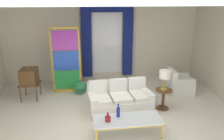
{
  "coord_description": "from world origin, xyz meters",
  "views": [
    {
      "loc": [
        -0.78,
        -5.39,
        3.09
      ],
      "look_at": [
        0.07,
        0.9,
        1.05
      ],
      "focal_mm": 36.4,
      "sensor_mm": 36.0,
      "label": 1
    }
  ],
  "objects_px": {
    "vintage_tv": "(29,77)",
    "table_lamp_brass": "(165,75)",
    "armchair_white": "(178,84)",
    "coffee_table": "(128,120)",
    "peacock_figurine": "(80,89)",
    "couch_white_long": "(119,99)",
    "bottle_blue_decanter": "(108,118)",
    "round_side_table": "(163,97)",
    "stained_glass_divider": "(66,62)",
    "bottle_crystal_tall": "(118,111)"
  },
  "relations": [
    {
      "from": "peacock_figurine",
      "to": "round_side_table",
      "type": "height_order",
      "value": "round_side_table"
    },
    {
      "from": "bottle_blue_decanter",
      "to": "bottle_crystal_tall",
      "type": "xyz_separation_m",
      "value": [
        0.27,
        0.18,
        0.06
      ]
    },
    {
      "from": "couch_white_long",
      "to": "table_lamp_brass",
      "type": "relative_size",
      "value": 3.23
    },
    {
      "from": "bottle_blue_decanter",
      "to": "bottle_crystal_tall",
      "type": "distance_m",
      "value": 0.32
    },
    {
      "from": "vintage_tv",
      "to": "round_side_table",
      "type": "distance_m",
      "value": 4.13
    },
    {
      "from": "bottle_blue_decanter",
      "to": "peacock_figurine",
      "type": "bearing_deg",
      "value": 104.02
    },
    {
      "from": "vintage_tv",
      "to": "armchair_white",
      "type": "height_order",
      "value": "vintage_tv"
    },
    {
      "from": "coffee_table",
      "to": "stained_glass_divider",
      "type": "height_order",
      "value": "stained_glass_divider"
    },
    {
      "from": "round_side_table",
      "to": "table_lamp_brass",
      "type": "bearing_deg",
      "value": -165.96
    },
    {
      "from": "bottle_blue_decanter",
      "to": "armchair_white",
      "type": "xyz_separation_m",
      "value": [
        2.66,
        2.29,
        -0.2
      ]
    },
    {
      "from": "stained_glass_divider",
      "to": "peacock_figurine",
      "type": "bearing_deg",
      "value": -36.87
    },
    {
      "from": "couch_white_long",
      "to": "bottle_blue_decanter",
      "type": "relative_size",
      "value": 8.35
    },
    {
      "from": "vintage_tv",
      "to": "bottle_crystal_tall",
      "type": "bearing_deg",
      "value": -42.37
    },
    {
      "from": "round_side_table",
      "to": "table_lamp_brass",
      "type": "relative_size",
      "value": 1.04
    },
    {
      "from": "bottle_blue_decanter",
      "to": "stained_glass_divider",
      "type": "height_order",
      "value": "stained_glass_divider"
    },
    {
      "from": "bottle_crystal_tall",
      "to": "table_lamp_brass",
      "type": "bearing_deg",
      "value": 34.15
    },
    {
      "from": "bottle_blue_decanter",
      "to": "peacock_figurine",
      "type": "relative_size",
      "value": 0.37
    },
    {
      "from": "stained_glass_divider",
      "to": "peacock_figurine",
      "type": "xyz_separation_m",
      "value": [
        0.43,
        -0.32,
        -0.84
      ]
    },
    {
      "from": "coffee_table",
      "to": "armchair_white",
      "type": "bearing_deg",
      "value": 45.73
    },
    {
      "from": "stained_glass_divider",
      "to": "peacock_figurine",
      "type": "relative_size",
      "value": 3.67
    },
    {
      "from": "bottle_blue_decanter",
      "to": "round_side_table",
      "type": "distance_m",
      "value": 2.1
    },
    {
      "from": "armchair_white",
      "to": "stained_glass_divider",
      "type": "xyz_separation_m",
      "value": [
        -3.71,
        0.52,
        0.77
      ]
    },
    {
      "from": "vintage_tv",
      "to": "table_lamp_brass",
      "type": "distance_m",
      "value": 4.13
    },
    {
      "from": "coffee_table",
      "to": "bottle_blue_decanter",
      "type": "bearing_deg",
      "value": -175.14
    },
    {
      "from": "table_lamp_brass",
      "to": "round_side_table",
      "type": "bearing_deg",
      "value": 14.04
    },
    {
      "from": "table_lamp_brass",
      "to": "armchair_white",
      "type": "bearing_deg",
      "value": 50.32
    },
    {
      "from": "armchair_white",
      "to": "coffee_table",
      "type": "bearing_deg",
      "value": -134.27
    },
    {
      "from": "table_lamp_brass",
      "to": "vintage_tv",
      "type": "bearing_deg",
      "value": 162.51
    },
    {
      "from": "coffee_table",
      "to": "peacock_figurine",
      "type": "xyz_separation_m",
      "value": [
        -1.09,
        2.45,
        -0.16
      ]
    },
    {
      "from": "vintage_tv",
      "to": "table_lamp_brass",
      "type": "bearing_deg",
      "value": -17.49
    },
    {
      "from": "coffee_table",
      "to": "armchair_white",
      "type": "relative_size",
      "value": 1.77
    },
    {
      "from": "peacock_figurine",
      "to": "round_side_table",
      "type": "distance_m",
      "value": 2.7
    },
    {
      "from": "bottle_blue_decanter",
      "to": "armchair_white",
      "type": "relative_size",
      "value": 0.25
    },
    {
      "from": "coffee_table",
      "to": "peacock_figurine",
      "type": "relative_size",
      "value": 2.63
    },
    {
      "from": "couch_white_long",
      "to": "round_side_table",
      "type": "bearing_deg",
      "value": -6.72
    },
    {
      "from": "bottle_crystal_tall",
      "to": "armchair_white",
      "type": "distance_m",
      "value": 3.2
    },
    {
      "from": "peacock_figurine",
      "to": "round_side_table",
      "type": "relative_size",
      "value": 1.01
    },
    {
      "from": "bottle_crystal_tall",
      "to": "table_lamp_brass",
      "type": "relative_size",
      "value": 0.58
    },
    {
      "from": "bottle_crystal_tall",
      "to": "bottle_blue_decanter",
      "type": "bearing_deg",
      "value": -146.17
    },
    {
      "from": "bottle_blue_decanter",
      "to": "peacock_figurine",
      "type": "xyz_separation_m",
      "value": [
        -0.62,
        2.49,
        -0.26
      ]
    },
    {
      "from": "bottle_crystal_tall",
      "to": "stained_glass_divider",
      "type": "height_order",
      "value": "stained_glass_divider"
    },
    {
      "from": "round_side_table",
      "to": "peacock_figurine",
      "type": "bearing_deg",
      "value": 150.99
    },
    {
      "from": "coffee_table",
      "to": "stained_glass_divider",
      "type": "xyz_separation_m",
      "value": [
        -1.52,
        2.77,
        0.68
      ]
    },
    {
      "from": "stained_glass_divider",
      "to": "peacock_figurine",
      "type": "height_order",
      "value": "stained_glass_divider"
    },
    {
      "from": "bottle_crystal_tall",
      "to": "stained_glass_divider",
      "type": "relative_size",
      "value": 0.15
    },
    {
      "from": "couch_white_long",
      "to": "vintage_tv",
      "type": "relative_size",
      "value": 1.37
    },
    {
      "from": "round_side_table",
      "to": "armchair_white",
      "type": "bearing_deg",
      "value": 50.32
    },
    {
      "from": "stained_glass_divider",
      "to": "table_lamp_brass",
      "type": "xyz_separation_m",
      "value": [
        2.79,
        -1.63,
        -0.03
      ]
    },
    {
      "from": "coffee_table",
      "to": "armchair_white",
      "type": "height_order",
      "value": "armchair_white"
    },
    {
      "from": "armchair_white",
      "to": "table_lamp_brass",
      "type": "relative_size",
      "value": 1.57
    }
  ]
}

